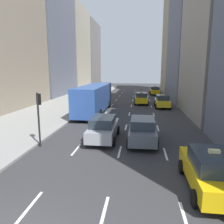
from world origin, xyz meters
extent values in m
cube|color=gray|center=(-7.00, 27.00, 0.07)|extent=(8.00, 66.00, 0.15)
cube|color=white|center=(-0.20, 2.00, 0.01)|extent=(0.12, 2.00, 0.01)
cube|color=white|center=(-0.20, 8.00, 0.01)|extent=(0.12, 2.00, 0.01)
cube|color=white|center=(-0.20, 14.00, 0.01)|extent=(0.12, 2.00, 0.01)
cube|color=white|center=(-0.20, 20.00, 0.01)|extent=(0.12, 2.00, 0.01)
cube|color=white|center=(-0.20, 26.00, 0.01)|extent=(0.12, 2.00, 0.01)
cube|color=white|center=(-0.20, 32.00, 0.01)|extent=(0.12, 2.00, 0.01)
cube|color=white|center=(-0.20, 38.00, 0.01)|extent=(0.12, 2.00, 0.01)
cube|color=white|center=(-0.20, 44.00, 0.01)|extent=(0.12, 2.00, 0.01)
cube|color=white|center=(-0.20, 50.00, 0.01)|extent=(0.12, 2.00, 0.01)
cube|color=white|center=(2.60, 2.00, 0.01)|extent=(0.12, 2.00, 0.01)
cube|color=white|center=(2.60, 8.00, 0.01)|extent=(0.12, 2.00, 0.01)
cube|color=white|center=(2.60, 14.00, 0.01)|extent=(0.12, 2.00, 0.01)
cube|color=white|center=(2.60, 20.00, 0.01)|extent=(0.12, 2.00, 0.01)
cube|color=white|center=(2.60, 26.00, 0.01)|extent=(0.12, 2.00, 0.01)
cube|color=white|center=(2.60, 32.00, 0.01)|extent=(0.12, 2.00, 0.01)
cube|color=white|center=(2.60, 38.00, 0.01)|extent=(0.12, 2.00, 0.01)
cube|color=white|center=(2.60, 44.00, 0.01)|extent=(0.12, 2.00, 0.01)
cube|color=white|center=(2.60, 50.00, 0.01)|extent=(0.12, 2.00, 0.01)
cube|color=white|center=(5.40, 2.00, 0.01)|extent=(0.12, 2.00, 0.01)
cube|color=white|center=(5.40, 8.00, 0.01)|extent=(0.12, 2.00, 0.01)
cube|color=white|center=(5.40, 14.00, 0.01)|extent=(0.12, 2.00, 0.01)
cube|color=white|center=(5.40, 20.00, 0.01)|extent=(0.12, 2.00, 0.01)
cube|color=white|center=(5.40, 26.00, 0.01)|extent=(0.12, 2.00, 0.01)
cube|color=white|center=(5.40, 32.00, 0.01)|extent=(0.12, 2.00, 0.01)
cube|color=white|center=(5.40, 38.00, 0.01)|extent=(0.12, 2.00, 0.01)
cube|color=white|center=(5.40, 44.00, 0.01)|extent=(0.12, 2.00, 0.01)
cube|color=white|center=(5.40, 50.00, 0.01)|extent=(0.12, 2.00, 0.01)
cube|color=slate|center=(-14.00, 37.90, 11.99)|extent=(6.00, 15.01, 23.99)
cube|color=#A89E89|center=(-14.00, 53.24, 10.49)|extent=(6.00, 14.29, 20.98)
cube|color=slate|center=(-14.00, 69.19, 10.26)|extent=(6.00, 16.16, 20.52)
cube|color=slate|center=(12.00, 34.25, 10.73)|extent=(6.00, 14.55, 21.46)
cube|color=gray|center=(12.00, 47.74, 13.05)|extent=(6.00, 11.91, 26.11)
cube|color=yellow|center=(6.80, 25.10, 0.71)|extent=(1.80, 4.40, 0.76)
cube|color=#28333D|center=(6.80, 24.84, 1.41)|extent=(1.58, 2.29, 0.64)
cube|color=#F2E599|center=(6.80, 24.84, 1.80)|extent=(0.44, 0.20, 0.14)
cylinder|color=black|center=(5.90, 26.47, 0.33)|extent=(0.22, 0.66, 0.66)
cylinder|color=black|center=(7.70, 26.47, 0.33)|extent=(0.22, 0.66, 0.66)
cylinder|color=black|center=(5.90, 23.74, 0.33)|extent=(0.22, 0.66, 0.66)
cylinder|color=black|center=(7.70, 23.74, 0.33)|extent=(0.22, 0.66, 0.66)
cube|color=yellow|center=(6.80, 41.05, 0.71)|extent=(1.80, 4.40, 0.76)
cube|color=#28333D|center=(6.80, 40.79, 1.41)|extent=(1.58, 2.29, 0.64)
cube|color=#F2E599|center=(6.80, 40.79, 1.80)|extent=(0.44, 0.20, 0.14)
cylinder|color=black|center=(5.90, 42.42, 0.33)|extent=(0.22, 0.66, 0.66)
cylinder|color=black|center=(7.70, 42.42, 0.33)|extent=(0.22, 0.66, 0.66)
cylinder|color=black|center=(5.90, 39.69, 0.33)|extent=(0.22, 0.66, 0.66)
cylinder|color=black|center=(7.70, 39.69, 0.33)|extent=(0.22, 0.66, 0.66)
cube|color=yellow|center=(4.00, 28.08, 0.71)|extent=(1.80, 4.40, 0.76)
cube|color=#28333D|center=(4.00, 27.82, 1.41)|extent=(1.58, 2.29, 0.64)
cube|color=#F2E599|center=(4.00, 27.82, 1.80)|extent=(0.44, 0.20, 0.14)
cylinder|color=black|center=(3.10, 29.44, 0.33)|extent=(0.22, 0.66, 0.66)
cylinder|color=black|center=(4.90, 29.44, 0.33)|extent=(0.22, 0.66, 0.66)
cylinder|color=black|center=(3.10, 26.72, 0.33)|extent=(0.22, 0.66, 0.66)
cylinder|color=black|center=(4.90, 26.72, 0.33)|extent=(0.22, 0.66, 0.66)
cube|color=yellow|center=(6.80, 4.18, 0.71)|extent=(1.80, 4.40, 0.76)
cube|color=#28333D|center=(6.80, 3.92, 1.41)|extent=(1.58, 2.29, 0.64)
cube|color=#F2E599|center=(6.80, 3.92, 1.80)|extent=(0.44, 0.20, 0.14)
cylinder|color=black|center=(5.90, 5.54, 0.33)|extent=(0.22, 0.66, 0.66)
cylinder|color=black|center=(7.70, 5.54, 0.33)|extent=(0.22, 0.66, 0.66)
cylinder|color=black|center=(5.90, 2.82, 0.33)|extent=(0.22, 0.66, 0.66)
cube|color=#565B66|center=(4.00, 10.07, 0.74)|extent=(1.80, 4.62, 0.81)
cube|color=#28333D|center=(4.00, 9.79, 1.46)|extent=(1.58, 2.40, 0.64)
cylinder|color=black|center=(3.10, 11.50, 0.33)|extent=(0.22, 0.66, 0.66)
cylinder|color=black|center=(4.90, 11.50, 0.33)|extent=(0.22, 0.66, 0.66)
cylinder|color=black|center=(3.10, 8.64, 0.33)|extent=(0.22, 0.66, 0.66)
cylinder|color=black|center=(4.90, 8.64, 0.33)|extent=(0.22, 0.66, 0.66)
cube|color=#9EA0A5|center=(1.20, 10.35, 0.72)|extent=(1.80, 4.71, 0.78)
cube|color=#28333D|center=(1.20, 10.06, 1.43)|extent=(1.58, 2.45, 0.64)
cylinder|color=black|center=(0.30, 11.81, 0.33)|extent=(0.22, 0.66, 0.66)
cylinder|color=black|center=(2.10, 11.81, 0.33)|extent=(0.22, 0.66, 0.66)
cylinder|color=black|center=(0.30, 8.88, 0.33)|extent=(0.22, 0.66, 0.66)
cylinder|color=black|center=(2.10, 8.88, 0.33)|extent=(0.22, 0.66, 0.66)
cube|color=#2D519E|center=(-1.60, 20.44, 1.80)|extent=(2.50, 11.60, 2.90)
cube|color=#28333D|center=(-1.60, 26.19, 2.15)|extent=(2.30, 0.12, 1.40)
cube|color=#28333D|center=(-2.81, 20.44, 2.15)|extent=(0.08, 9.86, 1.10)
cube|color=yellow|center=(-1.60, 26.19, 3.05)|extent=(1.50, 0.10, 0.36)
cylinder|color=black|center=(-2.85, 24.04, 0.50)|extent=(0.30, 1.00, 1.00)
cylinder|color=black|center=(-0.35, 24.04, 0.50)|extent=(0.30, 1.00, 1.00)
cylinder|color=black|center=(-2.85, 17.25, 0.50)|extent=(0.30, 1.00, 1.00)
cylinder|color=black|center=(-0.35, 17.25, 0.50)|extent=(0.30, 1.00, 1.00)
cylinder|color=black|center=(-2.75, 8.28, 1.80)|extent=(0.12, 0.12, 3.60)
cube|color=black|center=(-2.75, 8.46, 3.15)|extent=(0.24, 0.20, 0.72)
sphere|color=red|center=(-2.75, 8.57, 3.38)|extent=(0.14, 0.14, 0.14)
sphere|color=#4C3F14|center=(-2.75, 8.57, 3.15)|extent=(0.14, 0.14, 0.14)
sphere|color=#198C2D|center=(-2.75, 8.57, 2.92)|extent=(0.14, 0.14, 0.14)
camera|label=1|loc=(3.77, -4.87, 5.01)|focal=35.00mm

